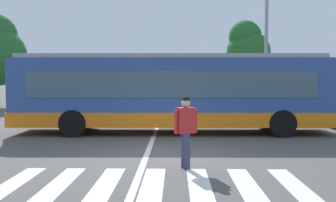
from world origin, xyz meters
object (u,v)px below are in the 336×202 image
parked_car_silver (105,100)px  background_tree_right (247,48)px  twin_arm_street_lamp (267,14)px  parked_car_blue (230,100)px  parked_car_white (147,100)px  pedestrian_crossing_street (186,128)px  parked_car_champagne (190,100)px  city_transit_bus (171,93)px

parked_car_silver → background_tree_right: background_tree_right is taller
twin_arm_street_lamp → background_tree_right: (0.56, 8.72, -1.20)m
parked_car_blue → background_tree_right: bearing=70.8°
parked_car_silver → parked_car_white: 2.78m
pedestrian_crossing_street → parked_car_champagne: (0.68, 15.38, -0.20)m
parked_car_blue → twin_arm_street_lamp: bearing=-54.4°
pedestrian_crossing_street → background_tree_right: (5.44, 21.50, 3.61)m
parked_car_blue → twin_arm_street_lamp: (1.66, -2.32, 5.02)m
city_transit_bus → background_tree_right: background_tree_right is taller
parked_car_blue → twin_arm_street_lamp: twin_arm_street_lamp is taller
city_transit_bus → background_tree_right: 16.79m
parked_car_white → pedestrian_crossing_street: bearing=-82.1°
pedestrian_crossing_street → parked_car_champagne: bearing=87.5°
parked_car_silver → pedestrian_crossing_street: bearing=-72.9°
parked_car_champagne → background_tree_right: 8.64m
pedestrian_crossing_street → city_transit_bus: bearing=93.9°
parked_car_silver → parked_car_blue: bearing=-4.2°
background_tree_right → parked_car_blue: bearing=-109.2°
parked_car_white → city_transit_bus: bearing=-79.6°
pedestrian_crossing_street → parked_car_blue: size_ratio=0.37×
pedestrian_crossing_street → parked_car_blue: pedestrian_crossing_street is taller
pedestrian_crossing_street → parked_car_silver: pedestrian_crossing_street is taller
city_transit_bus → pedestrian_crossing_street: size_ratio=7.12×
parked_car_silver → background_tree_right: size_ratio=0.68×
background_tree_right → pedestrian_crossing_street: bearing=-104.2°
parked_car_champagne → background_tree_right: size_ratio=0.69×
parked_car_white → twin_arm_street_lamp: twin_arm_street_lamp is taller
parked_car_blue → city_transit_bus: bearing=-111.8°
parked_car_white → background_tree_right: (7.53, 6.32, 3.82)m
parked_car_blue → background_tree_right: (2.22, 6.39, 3.82)m
city_transit_bus → parked_car_silver: city_transit_bus is taller
twin_arm_street_lamp → parked_car_champagne: bearing=148.2°
parked_car_silver → parked_car_champagne: bearing=-3.3°
city_transit_bus → pedestrian_crossing_street: bearing=-86.1°
parked_car_champagne → city_transit_bus: bearing=-96.7°
twin_arm_street_lamp → parked_car_white: bearing=161.0°
parked_car_white → parked_car_champagne: (2.78, 0.20, 0.00)m
pedestrian_crossing_street → parked_car_blue: bearing=78.0°
city_transit_bus → parked_car_champagne: bearing=83.3°
pedestrian_crossing_street → parked_car_silver: (-4.83, 15.70, -0.20)m
pedestrian_crossing_street → parked_car_silver: bearing=107.1°
twin_arm_street_lamp → city_transit_bus: bearing=-128.1°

